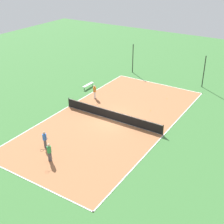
# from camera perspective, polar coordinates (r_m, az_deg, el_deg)

# --- Properties ---
(ground_plane) EXTENTS (80.00, 80.00, 0.00)m
(ground_plane) POSITION_cam_1_polar(r_m,az_deg,el_deg) (32.35, 0.00, -1.42)
(ground_plane) COLOR #3D7538
(court_surface) EXTENTS (11.68, 23.26, 0.02)m
(court_surface) POSITION_cam_1_polar(r_m,az_deg,el_deg) (32.34, 0.00, -1.40)
(court_surface) COLOR #AD6B42
(court_surface) RESTS_ON ground_plane
(tennis_net) EXTENTS (11.48, 0.10, 1.07)m
(tennis_net) POSITION_cam_1_polar(r_m,az_deg,el_deg) (32.08, 0.00, -0.53)
(tennis_net) COLOR black
(tennis_net) RESTS_ON court_surface
(bench) EXTENTS (0.36, 2.00, 0.45)m
(bench) POSITION_cam_1_polar(r_m,az_deg,el_deg) (40.01, -4.39, 4.97)
(bench) COLOR silver
(bench) RESTS_ON ground_plane
(player_far_green) EXTENTS (0.65, 0.99, 1.66)m
(player_far_green) POSITION_cam_1_polar(r_m,az_deg,el_deg) (26.24, -11.43, -7.03)
(player_far_green) COLOR #4C4C51
(player_far_green) RESTS_ON court_surface
(player_near_blue) EXTENTS (0.97, 0.77, 1.60)m
(player_near_blue) POSITION_cam_1_polar(r_m,az_deg,el_deg) (28.06, -12.21, -4.76)
(player_near_blue) COLOR #4C4C51
(player_near_blue) RESTS_ON court_surface
(player_center_orange) EXTENTS (0.80, 0.96, 1.66)m
(player_center_orange) POSITION_cam_1_polar(r_m,az_deg,el_deg) (36.76, -3.19, 3.90)
(player_center_orange) COLOR white
(player_center_orange) RESTS_ON court_surface
(tennis_ball_far_baseline) EXTENTS (0.07, 0.07, 0.07)m
(tennis_ball_far_baseline) POSITION_cam_1_polar(r_m,az_deg,el_deg) (37.53, 10.01, 2.49)
(tennis_ball_far_baseline) COLOR #CCE033
(tennis_ball_far_baseline) RESTS_ON court_surface
(tennis_ball_left_sideline) EXTENTS (0.07, 0.07, 0.07)m
(tennis_ball_left_sideline) POSITION_cam_1_polar(r_m,az_deg,el_deg) (39.17, 0.02, 4.01)
(tennis_ball_left_sideline) COLOR #CCE033
(tennis_ball_left_sideline) RESTS_ON court_surface
(tennis_ball_right_alley) EXTENTS (0.07, 0.07, 0.07)m
(tennis_ball_right_alley) POSITION_cam_1_polar(r_m,az_deg,el_deg) (34.42, 7.05, 0.34)
(tennis_ball_right_alley) COLOR #CCE033
(tennis_ball_right_alley) RESTS_ON court_surface
(fence_post_back_left) EXTENTS (0.12, 0.12, 4.13)m
(fence_post_back_left) POSITION_cam_1_polar(r_m,az_deg,el_deg) (44.81, 3.83, 9.74)
(fence_post_back_left) COLOR black
(fence_post_back_left) RESTS_ON ground_plane
(fence_post_back_right) EXTENTS (0.12, 0.12, 4.13)m
(fence_post_back_right) POSITION_cam_1_polar(r_m,az_deg,el_deg) (41.23, 16.46, 7.08)
(fence_post_back_right) COLOR black
(fence_post_back_right) RESTS_ON ground_plane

